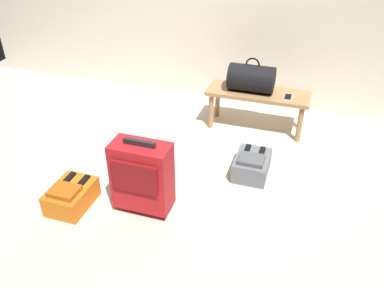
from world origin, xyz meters
The scene contains 7 objects.
ground_plane centered at (0.00, 0.00, 0.00)m, with size 6.60×6.60×0.00m, color beige.
bench centered at (0.57, 0.96, 0.34)m, with size 1.00×0.36×0.41m.
duffel_bag_black centered at (0.49, 0.96, 0.54)m, with size 0.44×0.26×0.34m.
cell_phone centered at (0.86, 0.92, 0.41)m, with size 0.07×0.14×0.01m.
suitcase_upright_red centered at (-0.02, -0.54, 0.32)m, with size 0.43×0.24×0.61m.
backpack_grey centered at (0.68, 0.16, 0.09)m, with size 0.28×0.38×0.21m.
backpack_orange centered at (-0.56, -0.67, 0.09)m, with size 0.28×0.38×0.21m.
Camera 1 is at (1.04, -2.60, 2.03)m, focal length 36.84 mm.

